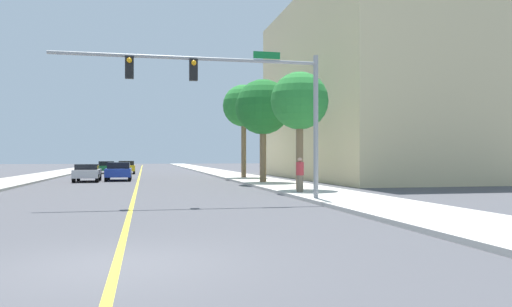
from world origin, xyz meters
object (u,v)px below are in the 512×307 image
car_silver (87,172)px  pedestrian (300,175)px  car_blue (119,171)px  palm_near (300,102)px  palm_mid (263,108)px  traffic_signal_mast (236,88)px  car_yellow (126,167)px  car_green (107,167)px  palm_far (244,107)px

car_silver → pedestrian: size_ratio=2.64×
car_blue → pedestrian: size_ratio=2.67×
pedestrian → palm_near: bearing=147.9°
palm_mid → traffic_signal_mast: bearing=-107.6°
car_yellow → palm_near: bearing=-74.5°
car_blue → car_green: 18.97m
palm_near → car_silver: size_ratio=1.40×
palm_far → car_blue: bearing=-177.6°
traffic_signal_mast → pedestrian: bearing=43.7°
pedestrian → car_silver: bearing=-159.8°
traffic_signal_mast → palm_mid: 14.33m
car_blue → car_yellow: (0.03, 16.60, -0.00)m
palm_mid → palm_far: 8.14m
car_green → car_yellow: bearing=-46.7°
palm_far → car_yellow: (-10.05, 16.17, -5.33)m
palm_far → car_yellow: size_ratio=1.83×
palm_far → pedestrian: palm_far is taller
car_blue → palm_near: bearing=-58.5°
car_silver → car_green: car_green is taller
palm_near → car_silver: (-12.08, 14.37, -4.02)m
traffic_signal_mast → car_yellow: size_ratio=2.46×
palm_far → car_silver: 13.52m
palm_far → car_green: palm_far is taller
traffic_signal_mast → car_silver: traffic_signal_mast is taller
traffic_signal_mast → car_green: (-7.74, 40.15, -3.82)m
palm_near → palm_mid: bearing=90.4°
palm_far → car_blue: 11.40m
traffic_signal_mast → car_silver: (-7.70, 19.93, -3.85)m
palm_mid → palm_far: (0.25, 8.09, 0.88)m
palm_near → pedestrian: 4.26m
palm_mid → pedestrian: (-0.54, -10.05, -4.21)m
car_blue → car_green: bearing=96.2°
traffic_signal_mast → palm_mid: bearing=72.4°
car_blue → car_green: car_blue is taller
palm_far → car_blue: palm_far is taller
car_silver → pedestrian: bearing=-56.2°
traffic_signal_mast → car_blue: 22.34m
palm_far → car_blue: (-10.08, -0.43, -5.33)m
palm_far → car_green: (-12.31, 18.41, -5.34)m
traffic_signal_mast → palm_far: size_ratio=1.35×
car_green → car_blue: bearing=-85.4°
car_blue → car_yellow: size_ratio=1.05×
car_silver → car_yellow: size_ratio=1.03×
palm_far → pedestrian: 18.86m
palm_near → car_blue: size_ratio=1.38×
car_green → pedestrian: bearing=-74.7°
car_blue → palm_mid: bearing=-38.5°
palm_far → car_silver: size_ratio=1.77×
palm_far → car_green: 22.78m
traffic_signal_mast → car_green: size_ratio=2.47×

